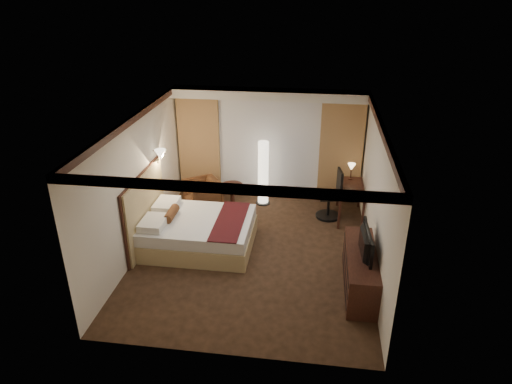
# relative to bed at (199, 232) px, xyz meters

# --- Properties ---
(floor) EXTENTS (4.50, 5.50, 0.01)m
(floor) POSITION_rel_bed_xyz_m (1.12, -0.12, -0.31)
(floor) COLOR black
(floor) RESTS_ON ground
(ceiling) EXTENTS (4.50, 5.50, 0.01)m
(ceiling) POSITION_rel_bed_xyz_m (1.12, -0.12, 2.39)
(ceiling) COLOR white
(ceiling) RESTS_ON back_wall
(back_wall) EXTENTS (4.50, 0.02, 2.70)m
(back_wall) POSITION_rel_bed_xyz_m (1.12, 2.63, 1.04)
(back_wall) COLOR silver
(back_wall) RESTS_ON floor
(left_wall) EXTENTS (0.02, 5.50, 2.70)m
(left_wall) POSITION_rel_bed_xyz_m (-1.13, -0.12, 1.04)
(left_wall) COLOR silver
(left_wall) RESTS_ON floor
(right_wall) EXTENTS (0.02, 5.50, 2.70)m
(right_wall) POSITION_rel_bed_xyz_m (3.37, -0.12, 1.04)
(right_wall) COLOR silver
(right_wall) RESTS_ON floor
(crown_molding) EXTENTS (4.50, 5.50, 0.12)m
(crown_molding) POSITION_rel_bed_xyz_m (1.12, -0.12, 2.33)
(crown_molding) COLOR black
(crown_molding) RESTS_ON ceiling
(soffit) EXTENTS (4.50, 0.50, 0.20)m
(soffit) POSITION_rel_bed_xyz_m (1.12, 2.38, 2.29)
(soffit) COLOR white
(soffit) RESTS_ON ceiling
(curtain_sheer) EXTENTS (2.48, 0.04, 2.45)m
(curtain_sheer) POSITION_rel_bed_xyz_m (1.12, 2.55, 0.94)
(curtain_sheer) COLOR silver
(curtain_sheer) RESTS_ON back_wall
(curtain_left_drape) EXTENTS (1.00, 0.14, 2.45)m
(curtain_left_drape) POSITION_rel_bed_xyz_m (-0.58, 2.49, 0.94)
(curtain_left_drape) COLOR #AC794E
(curtain_left_drape) RESTS_ON back_wall
(curtain_right_drape) EXTENTS (1.00, 0.14, 2.45)m
(curtain_right_drape) POSITION_rel_bed_xyz_m (2.82, 2.49, 0.94)
(curtain_right_drape) COLOR #AC794E
(curtain_right_drape) RESTS_ON back_wall
(wall_sconce) EXTENTS (0.24, 0.24, 0.24)m
(wall_sconce) POSITION_rel_bed_xyz_m (-0.97, 0.83, 1.31)
(wall_sconce) COLOR white
(wall_sconce) RESTS_ON left_wall
(bed) EXTENTS (2.14, 1.67, 0.63)m
(bed) POSITION_rel_bed_xyz_m (0.00, 0.00, 0.00)
(bed) COLOR white
(bed) RESTS_ON floor
(headboard) EXTENTS (0.12, 1.97, 1.50)m
(headboard) POSITION_rel_bed_xyz_m (-1.08, 0.00, 0.44)
(headboard) COLOR tan
(headboard) RESTS_ON floor
(armchair) EXTENTS (1.00, 1.01, 0.77)m
(armchair) POSITION_rel_bed_xyz_m (-0.34, 1.68, 0.07)
(armchair) COLOR #4D2517
(armchair) RESTS_ON floor
(side_table) EXTENTS (0.51, 0.51, 0.56)m
(side_table) POSITION_rel_bed_xyz_m (0.33, 1.87, -0.03)
(side_table) COLOR black
(side_table) RESTS_ON floor
(floor_lamp) EXTENTS (0.33, 0.33, 1.58)m
(floor_lamp) POSITION_rel_bed_xyz_m (1.04, 2.11, 0.48)
(floor_lamp) COLOR white
(floor_lamp) RESTS_ON floor
(desk) EXTENTS (0.55, 1.23, 0.75)m
(desk) POSITION_rel_bed_xyz_m (3.07, 1.67, 0.06)
(desk) COLOR black
(desk) RESTS_ON floor
(desk_lamp) EXTENTS (0.18, 0.18, 0.34)m
(desk_lamp) POSITION_rel_bed_xyz_m (3.07, 2.13, 0.61)
(desk_lamp) COLOR #FFD899
(desk_lamp) RESTS_ON desk
(office_chair) EXTENTS (0.64, 0.64, 1.15)m
(office_chair) POSITION_rel_bed_xyz_m (2.59, 1.62, 0.26)
(office_chair) COLOR black
(office_chair) RESTS_ON floor
(dresser) EXTENTS (0.50, 1.82, 0.71)m
(dresser) POSITION_rel_bed_xyz_m (3.12, -0.97, 0.04)
(dresser) COLOR black
(dresser) RESTS_ON floor
(television) EXTENTS (0.62, 1.01, 0.13)m
(television) POSITION_rel_bed_xyz_m (3.09, -0.97, 0.68)
(television) COLOR black
(television) RESTS_ON dresser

